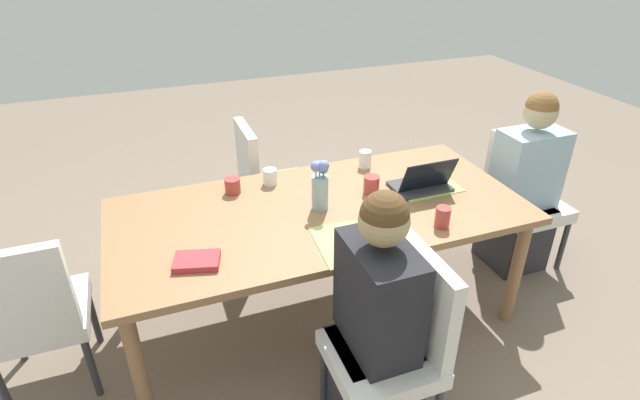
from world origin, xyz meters
TOP-DOWN VIEW (x-y plane):
  - ground_plane at (0.00, 0.00)m, footprint 10.00×10.00m
  - dining_table at (0.00, 0.00)m, footprint 2.18×1.03m
  - chair_head_left_left_near at (-1.46, -0.11)m, footprint 0.44×0.44m
  - person_head_left_left_near at (-1.40, -0.03)m, footprint 0.40×0.36m
  - chair_far_left_mid at (-0.06, 0.80)m, footprint 0.44×0.44m
  - person_far_left_mid at (0.02, 0.74)m, footprint 0.36×0.40m
  - chair_head_right_left_far at (1.42, 0.06)m, footprint 0.44×0.44m
  - chair_near_right_near at (0.08, -0.83)m, footprint 0.44×0.44m
  - flower_vase at (-0.00, 0.00)m, footprint 0.10×0.10m
  - placemat_head_left_left_near at (-0.66, -0.02)m, footprint 0.36×0.27m
  - placemat_far_left_mid at (0.01, 0.35)m, footprint 0.28×0.38m
  - laptop_head_left_left_near at (-0.61, 0.01)m, footprint 0.32×0.22m
  - coffee_mug_near_left at (-0.33, -0.06)m, footprint 0.09×0.09m
  - coffee_mug_near_right at (0.17, -0.36)m, footprint 0.08×0.08m
  - coffee_mug_centre_left at (-0.44, -0.37)m, footprint 0.08×0.08m
  - coffee_mug_centre_right at (0.40, -0.33)m, footprint 0.09×0.09m
  - coffee_mug_far_left at (-0.50, 0.38)m, footprint 0.07×0.07m
  - book_red_cover at (0.69, 0.27)m, footprint 0.23×0.19m

SIDE VIEW (x-z plane):
  - ground_plane at x=0.00m, z-range 0.00..0.00m
  - chair_head_left_left_near at x=-1.46m, z-range 0.05..0.95m
  - chair_far_left_mid at x=-0.06m, z-range 0.05..0.95m
  - chair_head_right_left_far at x=1.42m, z-range 0.05..0.95m
  - chair_near_right_near at x=0.08m, z-range 0.05..0.95m
  - person_head_left_left_near at x=-1.40m, z-range -0.07..1.12m
  - person_far_left_mid at x=0.02m, z-range -0.07..1.12m
  - dining_table at x=0.00m, z-range 0.29..1.01m
  - placemat_head_left_left_near at x=-0.66m, z-range 0.72..0.73m
  - placemat_far_left_mid at x=0.01m, z-range 0.72..0.73m
  - book_red_cover at x=0.69m, z-range 0.72..0.75m
  - laptop_head_left_left_near at x=-0.61m, z-range 0.66..0.87m
  - coffee_mug_centre_right at x=0.40m, z-range 0.72..0.81m
  - coffee_mug_near_right at x=0.17m, z-range 0.72..0.81m
  - coffee_mug_near_left at x=-0.33m, z-range 0.72..0.82m
  - coffee_mug_centre_left at x=-0.44m, z-range 0.72..0.83m
  - coffee_mug_far_left at x=-0.50m, z-range 0.72..0.83m
  - flower_vase at x=0.00m, z-range 0.72..1.01m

